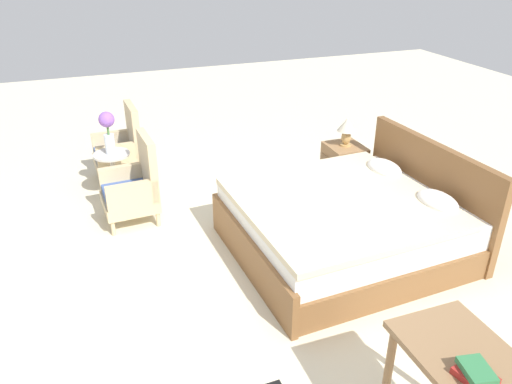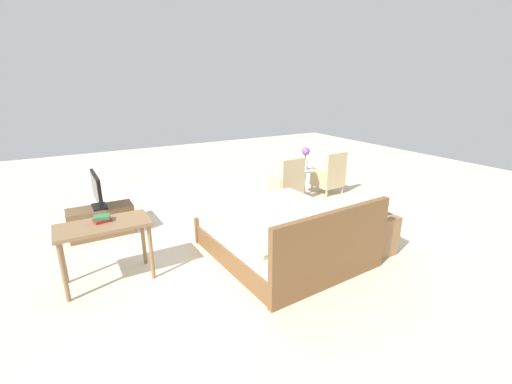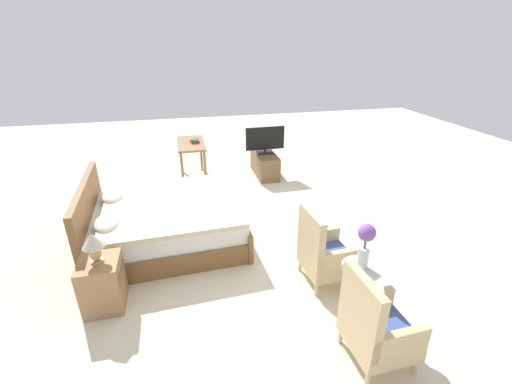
# 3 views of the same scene
# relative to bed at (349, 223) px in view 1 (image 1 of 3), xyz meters

# --- Properties ---
(ground_plane) EXTENTS (16.00, 16.00, 0.00)m
(ground_plane) POSITION_rel_bed_xyz_m (-0.05, -1.15, -0.30)
(ground_plane) COLOR beige
(bed) EXTENTS (1.89, 2.09, 0.96)m
(bed) POSITION_rel_bed_xyz_m (0.00, 0.00, 0.00)
(bed) COLOR brown
(bed) RESTS_ON ground_plane
(armchair_by_window_left) EXTENTS (0.56, 0.56, 0.92)m
(armchair_by_window_left) POSITION_rel_bed_xyz_m (-2.42, -1.80, 0.08)
(armchair_by_window_left) COLOR #CCB284
(armchair_by_window_left) RESTS_ON ground_plane
(armchair_by_window_right) EXTENTS (0.57, 0.57, 0.92)m
(armchair_by_window_right) POSITION_rel_bed_xyz_m (-1.31, -1.80, 0.08)
(armchair_by_window_right) COLOR #CCB284
(armchair_by_window_right) RESTS_ON ground_plane
(side_table) EXTENTS (0.40, 0.40, 0.57)m
(side_table) POSITION_rel_bed_xyz_m (-1.86, -1.95, 0.06)
(side_table) COLOR beige
(side_table) RESTS_ON ground_plane
(flower_vase) EXTENTS (0.17, 0.17, 0.48)m
(flower_vase) POSITION_rel_bed_xyz_m (-1.86, -1.95, 0.56)
(flower_vase) COLOR silver
(flower_vase) RESTS_ON side_table
(nightstand) EXTENTS (0.44, 0.41, 0.56)m
(nightstand) POSITION_rel_bed_xyz_m (-1.18, 0.60, -0.02)
(nightstand) COLOR #997047
(nightstand) RESTS_ON ground_plane
(table_lamp) EXTENTS (0.22, 0.22, 0.33)m
(table_lamp) POSITION_rel_bed_xyz_m (-1.18, 0.60, 0.48)
(table_lamp) COLOR tan
(table_lamp) RESTS_ON nightstand
(book_stack) EXTENTS (0.21, 0.18, 0.07)m
(book_stack) POSITION_rel_bed_xyz_m (2.21, -0.60, 0.49)
(book_stack) COLOR #AD2823
(book_stack) RESTS_ON vanity_desk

